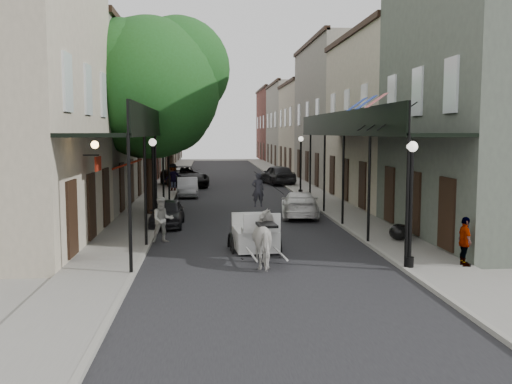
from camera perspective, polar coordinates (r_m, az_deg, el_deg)
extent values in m
plane|color=gray|center=(18.63, 0.84, -6.67)|extent=(140.00, 140.00, 0.00)
cube|color=black|center=(38.35, -2.07, -0.13)|extent=(8.00, 90.00, 0.01)
cube|color=gray|center=(38.43, -9.54, -0.11)|extent=(2.20, 90.00, 0.12)
cube|color=gray|center=(38.89, 5.31, 0.01)|extent=(2.20, 90.00, 0.12)
cube|color=#BDAF97|center=(48.58, -12.93, 7.20)|extent=(5.00, 80.00, 10.50)
cube|color=gray|center=(49.21, 7.48, 7.28)|extent=(5.00, 80.00, 10.50)
cube|color=black|center=(25.29, -12.13, 5.66)|extent=(2.20, 18.00, 0.12)
cube|color=black|center=(25.18, -9.77, 6.85)|extent=(0.06, 18.00, 1.00)
cylinder|color=black|center=(16.36, -12.53, -1.04)|extent=(0.10, 0.10, 4.00)
cylinder|color=black|center=(24.27, -10.00, 1.25)|extent=(0.10, 0.10, 4.00)
cylinder|color=black|center=(32.22, -8.71, 2.42)|extent=(0.10, 0.10, 4.00)
cube|color=black|center=(25.99, 10.42, 5.70)|extent=(2.20, 18.00, 0.12)
cube|color=black|center=(25.74, 8.16, 6.85)|extent=(0.06, 18.00, 1.00)
cylinder|color=black|center=(17.21, 14.90, -0.76)|extent=(0.10, 0.10, 4.00)
cylinder|color=black|center=(24.85, 8.71, 1.38)|extent=(0.10, 0.10, 4.00)
cylinder|color=black|center=(32.66, 5.45, 2.51)|extent=(0.10, 0.10, 4.00)
cylinder|color=#382619|center=(28.25, -10.50, 3.52)|extent=(0.44, 0.44, 5.60)
sphere|color=#1C4D18|center=(28.31, -10.63, 10.17)|extent=(6.80, 6.80, 6.80)
sphere|color=#1C4D18|center=(28.89, -7.80, 12.12)|extent=(5.10, 5.10, 5.10)
cylinder|color=#382619|center=(42.21, -8.61, 3.95)|extent=(0.44, 0.44, 5.04)
sphere|color=#1C4D18|center=(42.21, -8.67, 7.94)|extent=(6.00, 6.00, 6.00)
sphere|color=#1C4D18|center=(42.79, -7.01, 9.14)|extent=(4.50, 4.50, 4.50)
cylinder|color=black|center=(17.55, 15.05, -6.77)|extent=(0.28, 0.28, 0.30)
cylinder|color=black|center=(17.28, 15.19, -1.74)|extent=(0.12, 0.12, 3.40)
sphere|color=white|center=(17.13, 15.36, 4.40)|extent=(0.32, 0.32, 0.32)
cylinder|color=black|center=(24.50, -10.15, -3.06)|extent=(0.28, 0.28, 0.30)
cylinder|color=black|center=(24.30, -10.22, 0.55)|extent=(0.12, 0.12, 3.40)
sphere|color=white|center=(24.20, -10.30, 4.91)|extent=(0.32, 0.32, 0.32)
cylinder|color=black|center=(36.76, 4.47, 0.01)|extent=(0.28, 0.28, 0.30)
cylinder|color=black|center=(36.63, 4.49, 2.42)|extent=(0.12, 0.12, 3.40)
sphere|color=white|center=(36.57, 4.51, 5.31)|extent=(0.32, 0.32, 0.32)
imported|color=beige|center=(17.48, 1.13, -4.73)|extent=(1.06, 2.03, 1.66)
torus|color=black|center=(20.23, -2.73, -3.86)|extent=(0.20, 1.30, 1.30)
torus|color=black|center=(20.49, 1.87, -3.73)|extent=(0.20, 1.30, 1.30)
torus|color=black|center=(18.94, -1.59, -5.47)|extent=(0.13, 0.68, 0.67)
torus|color=black|center=(19.15, 2.12, -5.34)|extent=(0.13, 0.68, 0.67)
cube|color=silver|center=(20.08, -0.32, -2.68)|extent=(1.56, 1.92, 0.70)
cube|color=silver|center=(18.98, 0.20, -1.65)|extent=(1.25, 0.65, 0.12)
cube|color=silver|center=(18.69, 0.33, -0.84)|extent=(1.21, 0.20, 0.50)
imported|color=black|center=(18.91, 0.20, 0.23)|extent=(0.43, 0.31, 1.13)
imported|color=#B2B2A8|center=(21.40, -9.33, -2.77)|extent=(0.99, 0.87, 1.71)
imported|color=gray|center=(39.32, -8.31, 1.49)|extent=(1.36, 1.05, 1.86)
imported|color=gray|center=(18.07, 20.17, -4.66)|extent=(0.43, 0.89, 1.48)
imported|color=black|center=(25.15, -8.87, -2.07)|extent=(1.44, 3.49, 1.18)
imported|color=gray|center=(36.57, -6.87, 0.48)|extent=(1.46, 3.74, 1.21)
imported|color=black|center=(43.24, -7.16, 1.55)|extent=(4.23, 6.16, 1.56)
imported|color=white|center=(27.66, 4.39, -1.23)|extent=(2.25, 4.46, 1.24)
imported|color=black|center=(44.80, 2.15, 1.75)|extent=(2.74, 4.87, 1.57)
ellipsoid|color=black|center=(21.73, 14.09, -3.89)|extent=(0.72, 0.72, 0.61)
ellipsoid|color=black|center=(22.26, 14.44, -3.80)|extent=(0.63, 0.63, 0.50)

